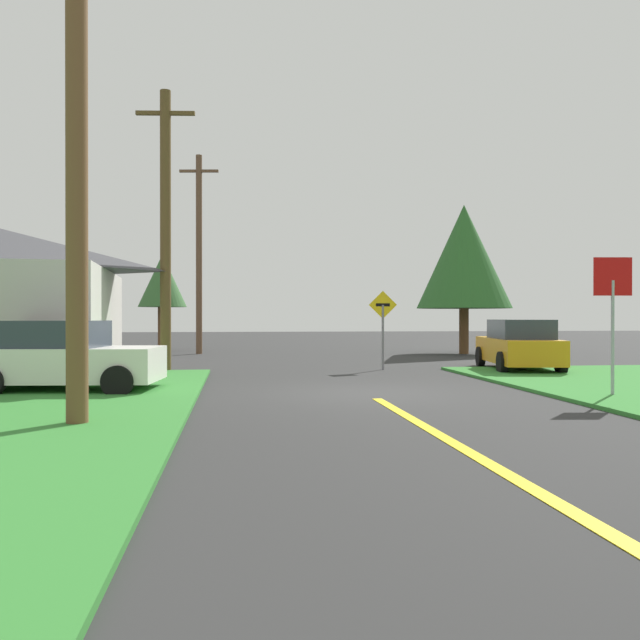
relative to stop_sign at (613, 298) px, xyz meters
The scene contains 11 objects.
ground_plane 5.56m from the stop_sign, 162.94° to the left, with size 120.00×120.00×0.00m, color #2E2E2E.
lane_stripe_center 8.41m from the stop_sign, 127.20° to the right, with size 0.20×14.00×0.01m, color yellow.
stop_sign is the anchor object (origin of this frame).
car_on_crossroad 7.08m from the stop_sign, 80.89° to the left, with size 2.56×4.73×1.62m.
parked_car_near_building 11.99m from the stop_sign, 167.72° to the left, with size 4.15×2.42×1.62m.
utility_pole_near 10.74m from the stop_sign, 167.65° to the right, with size 1.78×0.52×8.71m.
utility_pole_mid 12.75m from the stop_sign, 142.69° to the left, with size 1.80×0.33×8.65m.
utility_pole_far 20.04m from the stop_sign, 118.63° to the left, with size 1.80×0.37×9.18m.
direction_sign 8.29m from the stop_sign, 112.22° to the left, with size 0.90×0.16×2.55m.
oak_tree_left 23.78m from the stop_sign, 119.10° to the left, with size 2.44×2.44×4.90m.
pine_tree_center 16.30m from the stop_sign, 80.60° to the left, with size 4.36×4.36×6.90m.
Camera 1 is at (-2.89, -13.91, 1.70)m, focal length 35.74 mm.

